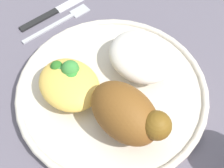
% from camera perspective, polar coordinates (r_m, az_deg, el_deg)
% --- Properties ---
extents(ground_plane, '(2.00, 2.00, 0.00)m').
position_cam_1_polar(ground_plane, '(0.48, 0.00, -2.04)').
color(ground_plane, '#5E5764').
extents(plate, '(0.30, 0.30, 0.02)m').
position_cam_1_polar(plate, '(0.47, 0.00, -1.34)').
color(plate, beige).
rests_on(plate, ground_plane).
extents(roasted_chicken, '(0.12, 0.07, 0.07)m').
position_cam_1_polar(roasted_chicken, '(0.40, 2.90, -5.61)').
color(roasted_chicken, brown).
rests_on(roasted_chicken, plate).
extents(rice_pile, '(0.11, 0.09, 0.04)m').
position_cam_1_polar(rice_pile, '(0.47, 5.25, 5.49)').
color(rice_pile, silver).
rests_on(rice_pile, plate).
extents(mac_cheese_with_broccoli, '(0.10, 0.08, 0.05)m').
position_cam_1_polar(mac_cheese_with_broccoli, '(0.45, -8.11, 0.30)').
color(mac_cheese_with_broccoli, '#F2C252').
rests_on(mac_cheese_with_broccoli, plate).
extents(fork, '(0.03, 0.14, 0.01)m').
position_cam_1_polar(fork, '(0.58, -9.69, 11.55)').
color(fork, '#B2B2B7').
rests_on(fork, ground_plane).
extents(knife, '(0.03, 0.19, 0.01)m').
position_cam_1_polar(knife, '(0.60, -10.40, 13.52)').
color(knife, black).
rests_on(knife, ground_plane).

